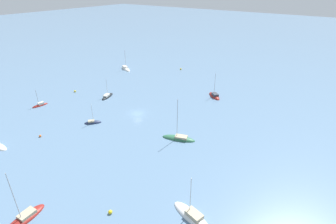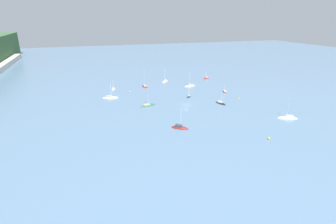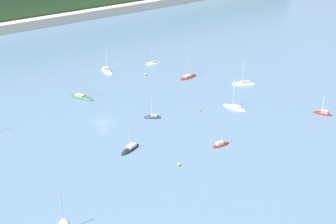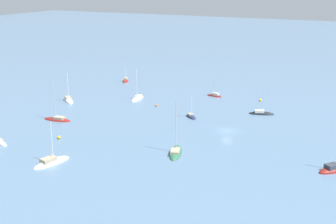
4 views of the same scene
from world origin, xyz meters
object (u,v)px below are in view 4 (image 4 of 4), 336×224
at_px(sailboat_7, 0,143).
at_px(mooring_buoy_0, 59,137).
at_px(sailboat_8, 126,81).
at_px(mooring_buoy_3, 260,100).
at_px(sailboat_2, 261,114).
at_px(sailboat_4, 176,153).
at_px(sailboat_9, 333,170).
at_px(sailboat_5, 68,101).
at_px(sailboat_3, 191,117).
at_px(sailboat_0, 215,96).
at_px(mooring_buoy_1, 156,105).
at_px(sailboat_1, 137,99).
at_px(sailboat_6, 51,163).
at_px(sailboat_10, 58,120).

relative_size(sailboat_7, mooring_buoy_0, 9.30).
relative_size(sailboat_8, mooring_buoy_3, 8.88).
xyz_separation_m(sailboat_2, sailboat_4, (8.16, 35.69, -0.01)).
bearing_deg(sailboat_9, sailboat_5, 114.79).
height_order(sailboat_3, sailboat_7, sailboat_3).
distance_m(sailboat_0, mooring_buoy_0, 54.69).
bearing_deg(sailboat_7, sailboat_2, 64.25).
relative_size(sailboat_7, mooring_buoy_3, 9.73).
distance_m(sailboat_5, sailboat_7, 36.73).
xyz_separation_m(sailboat_7, mooring_buoy_0, (-9.81, -8.07, 0.28)).
xyz_separation_m(sailboat_2, mooring_buoy_1, (28.55, 5.46, 0.19)).
bearing_deg(sailboat_5, sailboat_8, 128.61).
height_order(sailboat_7, mooring_buoy_0, sailboat_7).
relative_size(sailboat_1, sailboat_6, 1.07).
height_order(sailboat_0, sailboat_8, sailboat_0).
bearing_deg(sailboat_9, sailboat_7, 142.55).
relative_size(sailboat_9, mooring_buoy_1, 16.00).
xyz_separation_m(sailboat_6, sailboat_10, (17.30, -23.16, -0.01)).
bearing_deg(sailboat_2, sailboat_5, 174.96).
xyz_separation_m(sailboat_0, sailboat_1, (19.47, 13.16, -0.04)).
bearing_deg(mooring_buoy_3, sailboat_6, 69.70).
bearing_deg(mooring_buoy_1, sailboat_8, -44.15).
xyz_separation_m(sailboat_0, sailboat_7, (27.37, 59.87, -0.05)).
distance_m(sailboat_4, sailboat_8, 70.16).
relative_size(sailboat_0, sailboat_4, 0.52).
xyz_separation_m(sailboat_7, sailboat_9, (-67.59, -16.76, 0.05)).
xyz_separation_m(sailboat_0, sailboat_9, (-40.22, 43.11, -0.00)).
distance_m(sailboat_4, mooring_buoy_0, 27.53).
bearing_deg(mooring_buoy_0, sailboat_8, -73.05).
height_order(sailboat_2, sailboat_10, sailboat_10).
bearing_deg(sailboat_2, sailboat_7, -150.97).
bearing_deg(sailboat_1, mooring_buoy_0, -4.84).
relative_size(sailboat_2, sailboat_6, 0.80).
distance_m(sailboat_1, sailboat_5, 20.20).
xyz_separation_m(sailboat_5, mooring_buoy_3, (-50.41, -24.81, 0.26)).
distance_m(mooring_buoy_0, mooring_buoy_1, 34.53).
bearing_deg(sailboat_6, mooring_buoy_3, -7.02).
bearing_deg(sailboat_1, sailboat_0, 116.36).
bearing_deg(sailboat_9, sailboat_8, 95.64).
relative_size(sailboat_0, sailboat_10, 0.57).
distance_m(sailboat_3, mooring_buoy_0, 34.76).
bearing_deg(sailboat_9, sailboat_4, 138.11).
bearing_deg(mooring_buoy_0, sailboat_9, -171.45).
xyz_separation_m(sailboat_3, sailboat_10, (29.40, 17.36, 0.04)).
xyz_separation_m(sailboat_0, sailboat_8, (35.10, -5.76, -0.00)).
height_order(sailboat_8, mooring_buoy_0, sailboat_8).
bearing_deg(sailboat_0, sailboat_8, -1.51).
xyz_separation_m(sailboat_3, mooring_buoy_1, (12.99, -5.33, 0.22)).
relative_size(sailboat_0, sailboat_6, 0.69).
distance_m(sailboat_7, mooring_buoy_0, 12.71).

